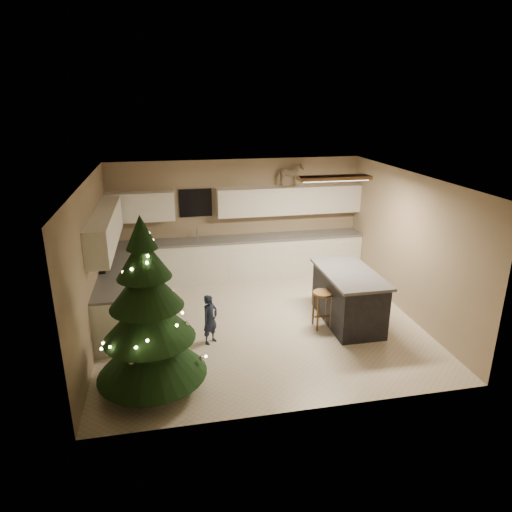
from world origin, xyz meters
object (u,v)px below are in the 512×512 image
Objects in this scene: christmas_tree at (148,322)px; rocking_horse at (290,175)px; bar_stool at (323,301)px; toddler at (210,319)px; island at (348,297)px.

rocking_horse is (3.00, 3.92, 1.25)m from christmas_tree.
bar_stool is 0.79× the size of toddler.
toddler is at bearing 49.69° from christmas_tree.
island is 0.52m from bar_stool.
island is 2.56× the size of bar_stool.
toddler is 1.39× the size of rocking_horse.
christmas_tree reaches higher than toddler.
christmas_tree is at bearing -158.50° from island.
christmas_tree is (-3.40, -1.34, 0.54)m from island.
bar_stool is 1.10× the size of rocking_horse.
island is at bearing -177.10° from rocking_horse.
bar_stool is 3.22m from rocking_horse.
island is 2.50m from toddler.
bar_stool is 0.27× the size of christmas_tree.
rocking_horse reaches higher than island.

